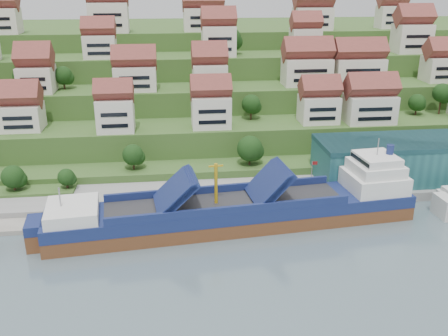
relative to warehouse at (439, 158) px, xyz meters
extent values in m
plane|color=slate|center=(-52.00, -17.00, -7.20)|extent=(300.00, 300.00, 0.00)
cube|color=gray|center=(-32.00, -2.00, -6.10)|extent=(180.00, 14.00, 2.20)
cube|color=#2D4C1E|center=(-52.00, 69.00, -5.20)|extent=(260.00, 128.00, 4.00)
cube|color=#2D4C1E|center=(-52.00, 74.00, -1.70)|extent=(260.00, 118.00, 11.00)
cube|color=#2D4C1E|center=(-52.00, 82.00, 1.80)|extent=(260.00, 102.00, 18.00)
cube|color=#2D4C1E|center=(-52.00, 90.00, 5.30)|extent=(260.00, 86.00, 25.00)
cube|color=#2D4C1E|center=(-52.00, 99.00, 8.30)|extent=(260.00, 68.00, 31.00)
cube|color=silver|center=(-103.21, 23.82, 7.13)|extent=(10.33, 8.57, 6.67)
cube|color=silver|center=(-78.77, 19.42, 8.04)|extent=(9.41, 7.03, 8.47)
cube|color=silver|center=(-53.98, 20.45, 7.98)|extent=(10.17, 7.62, 8.36)
cube|color=silver|center=(-24.22, 21.73, 7.45)|extent=(10.25, 7.73, 7.30)
cube|color=silver|center=(-10.46, 20.01, 7.58)|extent=(13.24, 8.26, 7.56)
cube|color=silver|center=(-101.52, 37.27, 14.44)|extent=(9.47, 8.98, 7.27)
cube|color=silver|center=(-74.18, 36.68, 14.26)|extent=(11.93, 7.90, 6.91)
cube|color=silver|center=(-52.79, 36.91, 14.34)|extent=(9.76, 8.56, 7.08)
cube|color=silver|center=(-23.38, 38.47, 14.79)|extent=(14.14, 8.36, 7.98)
cube|color=silver|center=(-7.42, 38.45, 14.64)|extent=(15.05, 8.18, 7.68)
cube|color=silver|center=(19.42, 39.34, 14.54)|extent=(9.73, 8.04, 7.48)
cube|color=silver|center=(-85.28, 52.73, 21.32)|extent=(9.75, 7.30, 7.03)
cube|color=silver|center=(-48.42, 52.67, 22.47)|extent=(10.43, 7.79, 9.34)
cube|color=silver|center=(-20.06, 53.82, 21.89)|extent=(9.31, 7.14, 8.19)
cube|color=silver|center=(15.93, 53.22, 22.41)|extent=(11.35, 8.47, 9.22)
cube|color=silver|center=(-118.97, 70.31, 27.88)|extent=(12.39, 8.03, 8.17)
cube|color=silver|center=(-83.69, 69.97, 28.67)|extent=(13.03, 7.51, 9.74)
cube|color=silver|center=(-51.67, 71.87, 27.66)|extent=(13.57, 8.15, 7.73)
cube|color=silver|center=(-12.84, 71.48, 27.67)|extent=(13.01, 8.73, 7.73)
cube|color=silver|center=(17.57, 74.29, 27.76)|extent=(9.77, 7.05, 7.93)
ellipsoid|color=#1A3E14|center=(-45.32, 9.11, 1.11)|extent=(6.48, 6.48, 6.48)
ellipsoid|color=#1A3E14|center=(-74.29, 9.29, 0.55)|extent=(5.19, 5.19, 5.19)
ellipsoid|color=#1A3E14|center=(6.36, 26.11, 7.43)|extent=(4.95, 4.95, 4.95)
ellipsoid|color=#1A3E14|center=(13.56, 26.11, 10.11)|extent=(5.39, 5.39, 5.39)
ellipsoid|color=#1A3E14|center=(-42.17, 26.66, 8.21)|extent=(5.32, 5.32, 5.32)
ellipsoid|color=#1A3E14|center=(-9.15, 42.83, 16.42)|extent=(4.61, 4.61, 4.61)
ellipsoid|color=#1A3E14|center=(-106.70, 42.38, 14.44)|extent=(5.67, 5.67, 5.67)
ellipsoid|color=#1A3E14|center=(-94.98, 40.97, 14.71)|extent=(5.29, 5.29, 5.29)
ellipsoid|color=#1A3E14|center=(-44.24, 56.21, 22.77)|extent=(7.15, 7.15, 7.15)
ellipsoid|color=#1A3E14|center=(-20.11, 58.94, 21.95)|extent=(4.59, 4.59, 4.59)
ellipsoid|color=#1A3E14|center=(-15.37, 56.97, 21.01)|extent=(4.46, 4.46, 4.46)
ellipsoid|color=#1A3E14|center=(-100.89, 2.00, -1.08)|extent=(5.23, 5.23, 5.23)
ellipsoid|color=#1A3E14|center=(-89.18, 2.00, -1.71)|extent=(3.92, 3.92, 3.92)
cube|color=#225A5C|center=(0.00, 0.00, 0.00)|extent=(60.00, 15.00, 10.00)
cylinder|color=gray|center=(-34.00, -7.00, -1.00)|extent=(0.16, 0.16, 8.00)
cube|color=maroon|center=(-33.40, -7.00, 2.60)|extent=(1.20, 0.05, 0.80)
cube|color=brown|center=(-52.56, -15.81, -6.20)|extent=(76.21, 19.04, 4.84)
cube|color=navy|center=(-52.56, -15.81, -3.04)|extent=(76.22, 19.15, 2.51)
cube|color=silver|center=(-84.32, -18.98, -0.62)|extent=(10.72, 11.93, 2.51)
cube|color=#262628|center=(-54.49, -16.01, -1.78)|extent=(49.09, 14.62, 0.29)
cube|color=navy|center=(-65.07, -17.06, 1.50)|extent=(8.27, 11.34, 6.69)
cube|color=navy|center=(-45.83, -15.14, 1.50)|extent=(7.91, 11.31, 7.07)
cylinder|color=gold|center=(-56.41, -16.20, 2.47)|extent=(0.74, 0.74, 8.70)
cube|color=silver|center=(-21.77, -12.74, 0.05)|extent=(12.64, 12.12, 3.87)
cube|color=silver|center=(-21.77, -12.74, 3.15)|extent=(10.60, 10.78, 2.42)
cube|color=silver|center=(-21.77, -12.74, 5.18)|extent=(8.56, 9.43, 1.74)
cylinder|color=navy|center=(-18.88, -12.45, 7.01)|extent=(1.69, 1.69, 2.13)
camera|label=1|loc=(-65.55, -107.74, 40.87)|focal=40.00mm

